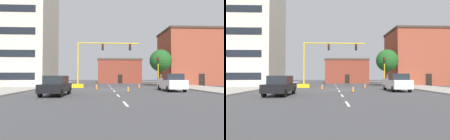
# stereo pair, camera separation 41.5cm
# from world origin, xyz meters

# --- Properties ---
(ground_plane) EXTENTS (160.00, 160.00, 0.00)m
(ground_plane) POSITION_xyz_m (0.00, 0.00, 0.00)
(ground_plane) COLOR #424244
(sidewalk_left) EXTENTS (6.00, 56.00, 0.14)m
(sidewalk_left) POSITION_xyz_m (-12.66, 8.00, 0.07)
(sidewalk_left) COLOR #9E998E
(sidewalk_left) RESTS_ON ground_plane
(sidewalk_right) EXTENTS (6.00, 56.00, 0.14)m
(sidewalk_right) POSITION_xyz_m (12.66, 8.00, 0.07)
(sidewalk_right) COLOR #9E998E
(sidewalk_right) RESTS_ON ground_plane
(lane_stripe_seg_0) EXTENTS (0.16, 2.40, 0.01)m
(lane_stripe_seg_0) POSITION_xyz_m (0.00, -14.00, 0.00)
(lane_stripe_seg_0) COLOR silver
(lane_stripe_seg_0) RESTS_ON ground_plane
(lane_stripe_seg_1) EXTENTS (0.16, 2.40, 0.01)m
(lane_stripe_seg_1) POSITION_xyz_m (0.00, -8.50, 0.00)
(lane_stripe_seg_1) COLOR silver
(lane_stripe_seg_1) RESTS_ON ground_plane
(lane_stripe_seg_2) EXTENTS (0.16, 2.40, 0.01)m
(lane_stripe_seg_2) POSITION_xyz_m (0.00, -3.00, 0.00)
(lane_stripe_seg_2) COLOR silver
(lane_stripe_seg_2) RESTS_ON ground_plane
(lane_stripe_seg_3) EXTENTS (0.16, 2.40, 0.01)m
(lane_stripe_seg_3) POSITION_xyz_m (0.00, 2.50, 0.00)
(lane_stripe_seg_3) COLOR silver
(lane_stripe_seg_3) RESTS_ON ground_plane
(lane_stripe_seg_4) EXTENTS (0.16, 2.40, 0.01)m
(lane_stripe_seg_4) POSITION_xyz_m (0.00, 8.00, 0.00)
(lane_stripe_seg_4) COLOR silver
(lane_stripe_seg_4) RESTS_ON ground_plane
(lane_stripe_seg_5) EXTENTS (0.16, 2.40, 0.01)m
(lane_stripe_seg_5) POSITION_xyz_m (0.00, 13.50, 0.00)
(lane_stripe_seg_5) COLOR silver
(lane_stripe_seg_5) RESTS_ON ground_plane
(lane_stripe_seg_6) EXTENTS (0.16, 2.40, 0.01)m
(lane_stripe_seg_6) POSITION_xyz_m (0.00, 19.00, 0.00)
(lane_stripe_seg_6) COLOR silver
(lane_stripe_seg_6) RESTS_ON ground_plane
(building_tall_left) EXTENTS (12.63, 12.17, 21.07)m
(building_tall_left) POSITION_xyz_m (-16.56, 11.11, 10.54)
(building_tall_left) COLOR beige
(building_tall_left) RESTS_ON ground_plane
(building_brick_center) EXTENTS (11.26, 7.97, 6.26)m
(building_brick_center) POSITION_xyz_m (3.17, 27.86, 3.14)
(building_brick_center) COLOR brown
(building_brick_center) RESTS_ON ground_plane
(building_row_right) EXTENTS (11.56, 9.53, 10.97)m
(building_row_right) POSITION_xyz_m (16.81, 14.63, 5.49)
(building_row_right) COLOR brown
(building_row_right) RESTS_ON ground_plane
(traffic_signal_gantry) EXTENTS (10.23, 1.20, 6.83)m
(traffic_signal_gantry) POSITION_xyz_m (-3.63, 4.67, 2.31)
(traffic_signal_gantry) COLOR yellow
(traffic_signal_gantry) RESTS_ON ground_plane
(traffic_light_pole_right) EXTENTS (0.32, 0.47, 4.80)m
(traffic_light_pole_right) POSITION_xyz_m (7.80, 6.55, 3.53)
(traffic_light_pole_right) COLOR yellow
(traffic_light_pole_right) RESTS_ON ground_plane
(tree_right_mid) EXTENTS (3.87, 3.87, 6.44)m
(tree_right_mid) POSITION_xyz_m (8.97, 9.12, 4.48)
(tree_right_mid) COLOR brown
(tree_right_mid) RESTS_ON ground_plane
(pickup_truck_white) EXTENTS (2.15, 5.45, 1.99)m
(pickup_truck_white) POSITION_xyz_m (6.62, -3.08, 0.97)
(pickup_truck_white) COLOR white
(pickup_truck_white) RESTS_ON ground_plane
(sedan_black_near_left) EXTENTS (2.12, 4.60, 1.74)m
(sedan_black_near_left) POSITION_xyz_m (-5.44, -8.29, 0.89)
(sedan_black_near_left) COLOR black
(sedan_black_near_left) RESTS_ON ground_plane
(traffic_cone_roadside_a) EXTENTS (0.36, 0.36, 0.74)m
(traffic_cone_roadside_a) POSITION_xyz_m (-2.08, -0.14, 0.36)
(traffic_cone_roadside_a) COLOR black
(traffic_cone_roadside_a) RESTS_ON ground_plane
(traffic_cone_roadside_b) EXTENTS (0.36, 0.36, 0.68)m
(traffic_cone_roadside_b) POSITION_xyz_m (1.42, -4.47, 0.33)
(traffic_cone_roadside_b) COLOR black
(traffic_cone_roadside_b) RESTS_ON ground_plane
(traffic_cone_roadside_c) EXTENTS (0.36, 0.36, 0.69)m
(traffic_cone_roadside_c) POSITION_xyz_m (4.06, 3.42, 0.34)
(traffic_cone_roadside_c) COLOR black
(traffic_cone_roadside_c) RESTS_ON ground_plane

